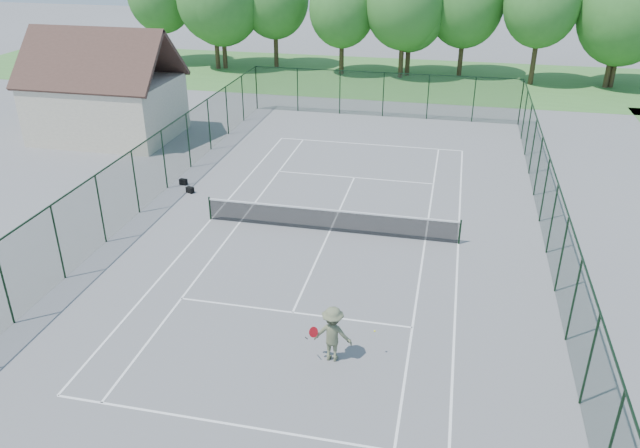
{
  "coord_description": "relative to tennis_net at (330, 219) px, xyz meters",
  "views": [
    {
      "loc": [
        4.78,
        -23.73,
        12.21
      ],
      "look_at": [
        0.0,
        -2.0,
        1.3
      ],
      "focal_mm": 35.0,
      "sensor_mm": 36.0,
      "label": 1
    }
  ],
  "objects": [
    {
      "name": "fence_enclosure",
      "position": [
        0.0,
        0.0,
        0.98
      ],
      "size": [
        18.05,
        36.05,
        3.02
      ],
      "color": "#193421",
      "rests_on": "ground"
    },
    {
      "name": "ground",
      "position": [
        0.0,
        0.0,
        -0.58
      ],
      "size": [
        140.0,
        140.0,
        0.0
      ],
      "primitive_type": "plane",
      "color": "slate",
      "rests_on": "ground"
    },
    {
      "name": "tennis_player",
      "position": [
        1.83,
        -8.55,
        0.34
      ],
      "size": [
        2.14,
        0.9,
        1.84
      ],
      "color": "#616748",
      "rests_on": "ground"
    },
    {
      "name": "court_lines",
      "position": [
        0.0,
        0.0,
        -0.57
      ],
      "size": [
        11.05,
        23.85,
        0.01
      ],
      "color": "white",
      "rests_on": "ground"
    },
    {
      "name": "tree_line_far",
      "position": [
        0.0,
        30.0,
        5.42
      ],
      "size": [
        39.4,
        6.4,
        9.7
      ],
      "color": "#473420",
      "rests_on": "ground"
    },
    {
      "name": "grass_far",
      "position": [
        0.0,
        30.0,
        -0.57
      ],
      "size": [
        80.0,
        16.0,
        0.01
      ],
      "primitive_type": "cube",
      "color": "#4A863B",
      "rests_on": "ground"
    },
    {
      "name": "sports_bag_b",
      "position": [
        -7.63,
        2.67,
        -0.43
      ],
      "size": [
        0.43,
        0.34,
        0.29
      ],
      "primitive_type": "cube",
      "rotation": [
        0.0,
        0.0,
        -0.35
      ],
      "color": "black",
      "rests_on": "ground"
    },
    {
      "name": "tennis_net",
      "position": [
        0.0,
        0.0,
        0.0
      ],
      "size": [
        11.08,
        0.08,
        1.1
      ],
      "color": "black",
      "rests_on": "ground"
    },
    {
      "name": "sports_bag_a",
      "position": [
        -8.37,
        3.57,
        -0.43
      ],
      "size": [
        0.4,
        0.27,
        0.3
      ],
      "primitive_type": "cube",
      "rotation": [
        0.0,
        0.0,
        -0.13
      ],
      "color": "black",
      "rests_on": "ground"
    },
    {
      "name": "utility_building",
      "position": [
        -16.0,
        10.0,
        2.54
      ],
      "size": [
        8.6,
        6.27,
        6.63
      ],
      "color": "beige",
      "rests_on": "ground"
    }
  ]
}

